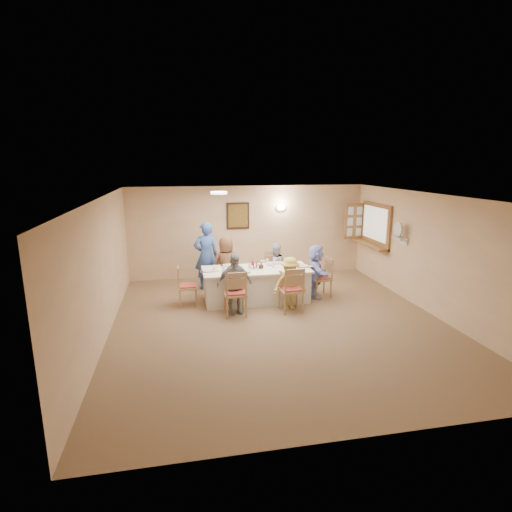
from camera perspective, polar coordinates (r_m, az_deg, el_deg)
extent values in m
plane|color=olive|center=(8.07, 3.33, -9.47)|extent=(7.00, 7.00, 0.00)
plane|color=tan|center=(11.03, -1.06, 3.52)|extent=(6.50, 0.00, 6.50)
plane|color=tan|center=(4.56, 14.66, -11.40)|extent=(6.50, 0.00, 6.50)
plane|color=tan|center=(7.57, -21.12, -1.92)|extent=(0.00, 7.00, 7.00)
plane|color=tan|center=(9.04, 23.84, 0.19)|extent=(0.00, 7.00, 7.00)
plane|color=white|center=(7.47, 3.59, 8.50)|extent=(7.00, 7.00, 0.00)
cube|color=black|center=(10.89, -2.61, 5.77)|extent=(0.62, 0.04, 0.72)
cube|color=black|center=(10.86, -2.59, 5.75)|extent=(0.52, 0.02, 0.62)
ellipsoid|color=white|center=(11.07, 3.60, 6.93)|extent=(0.26, 0.09, 0.18)
cylinder|color=white|center=(8.78, -5.32, 8.98)|extent=(0.36, 0.36, 0.05)
cube|color=brown|center=(10.99, 16.74, 4.24)|extent=(0.06, 1.50, 1.15)
cube|color=brown|center=(11.02, 16.01, 1.54)|extent=(0.30, 1.50, 0.05)
cube|color=brown|center=(11.55, 13.86, 4.83)|extent=(0.55, 0.04, 1.00)
cube|color=white|center=(9.81, 19.90, 2.38)|extent=(0.22, 0.36, 0.03)
cube|color=white|center=(9.16, 0.04, -4.13)|extent=(2.43, 1.03, 0.76)
imported|color=brown|center=(9.63, -4.25, -1.31)|extent=(0.83, 0.67, 1.40)
imported|color=#BBB9C6|center=(9.86, 2.71, -1.55)|extent=(0.76, 0.68, 1.20)
imported|color=#969696|center=(8.35, -3.12, -3.98)|extent=(0.88, 0.60, 1.29)
imported|color=gold|center=(8.60, 4.84, -3.95)|extent=(0.85, 0.61, 1.16)
imported|color=#A2B0FB|center=(9.45, 8.52, -2.15)|extent=(1.27, 0.70, 1.26)
imported|color=#3C60B9|center=(10.01, -7.14, 0.06)|extent=(0.76, 0.61, 1.70)
cube|color=#472B19|center=(8.56, -3.37, -2.73)|extent=(0.32, 0.24, 0.01)
cylinder|color=white|center=(8.56, -3.37, -2.66)|extent=(0.23, 0.23, 0.01)
cube|color=yellow|center=(8.53, -2.13, -2.71)|extent=(0.14, 0.14, 0.01)
cube|color=#472B19|center=(8.79, 4.41, -2.31)|extent=(0.33, 0.24, 0.01)
cylinder|color=white|center=(8.79, 4.41, -2.25)|extent=(0.22, 0.22, 0.01)
cube|color=yellow|center=(8.79, 5.63, -2.29)|extent=(0.14, 0.14, 0.01)
cube|color=#472B19|center=(9.36, -4.06, -1.33)|extent=(0.33, 0.24, 0.01)
cylinder|color=white|center=(9.36, -4.06, -1.27)|extent=(0.23, 0.23, 0.01)
cube|color=yellow|center=(9.34, -2.93, -1.32)|extent=(0.15, 0.15, 0.01)
cube|color=#472B19|center=(9.58, 3.08, -0.99)|extent=(0.35, 0.26, 0.01)
cylinder|color=white|center=(9.57, 3.08, -0.93)|extent=(0.24, 0.24, 0.01)
cube|color=yellow|center=(9.57, 4.20, -0.97)|extent=(0.13, 0.13, 0.01)
cube|color=#472B19|center=(8.91, -6.92, -2.15)|extent=(0.32, 0.24, 0.01)
cylinder|color=white|center=(8.91, -6.93, -2.09)|extent=(0.23, 0.23, 0.01)
cube|color=yellow|center=(8.88, -5.74, -2.14)|extent=(0.13, 0.13, 0.01)
cube|color=#472B19|center=(9.32, 6.81, -1.46)|extent=(0.37, 0.27, 0.01)
cylinder|color=white|center=(9.32, 6.81, -1.40)|extent=(0.25, 0.25, 0.02)
cube|color=yellow|center=(9.33, 7.96, -1.44)|extent=(0.15, 0.15, 0.01)
imported|color=white|center=(8.61, -4.53, -2.35)|extent=(0.17, 0.17, 0.09)
imported|color=white|center=(9.65, 1.64, -0.65)|extent=(0.13, 0.13, 0.08)
imported|color=white|center=(8.73, -1.40, -2.22)|extent=(0.26, 0.26, 0.05)
imported|color=white|center=(9.39, 1.98, -1.10)|extent=(0.28, 0.28, 0.06)
imported|color=#B20F27|center=(9.03, -0.46, -1.18)|extent=(0.11, 0.12, 0.21)
imported|color=#401F11|center=(9.08, 0.21, -1.19)|extent=(0.11, 0.12, 0.18)
imported|color=#401F11|center=(9.06, 0.75, -1.36)|extent=(0.16, 0.16, 0.14)
cylinder|color=silver|center=(9.06, -0.95, -1.45)|extent=(0.07, 0.07, 0.10)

